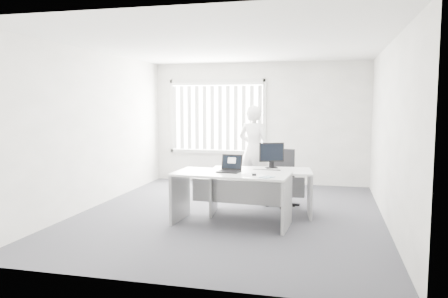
% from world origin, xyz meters
% --- Properties ---
extents(ground, '(6.00, 6.00, 0.00)m').
position_xyz_m(ground, '(0.00, 0.00, 0.00)').
color(ground, '#48484E').
rests_on(ground, ground).
extents(wall_back, '(5.00, 0.02, 2.80)m').
position_xyz_m(wall_back, '(0.00, 3.00, 1.40)').
color(wall_back, white).
rests_on(wall_back, ground).
extents(wall_front, '(5.00, 0.02, 2.80)m').
position_xyz_m(wall_front, '(0.00, -3.00, 1.40)').
color(wall_front, white).
rests_on(wall_front, ground).
extents(wall_left, '(0.02, 6.00, 2.80)m').
position_xyz_m(wall_left, '(-2.50, 0.00, 1.40)').
color(wall_left, white).
rests_on(wall_left, ground).
extents(wall_right, '(0.02, 6.00, 2.80)m').
position_xyz_m(wall_right, '(2.50, 0.00, 1.40)').
color(wall_right, white).
rests_on(wall_right, ground).
extents(ceiling, '(5.00, 6.00, 0.02)m').
position_xyz_m(ceiling, '(0.00, 0.00, 2.80)').
color(ceiling, silver).
rests_on(ceiling, wall_back).
extents(window, '(2.32, 0.06, 1.76)m').
position_xyz_m(window, '(-1.00, 2.96, 1.55)').
color(window, beige).
rests_on(window, wall_back).
extents(blinds, '(2.20, 0.10, 1.50)m').
position_xyz_m(blinds, '(-1.00, 2.90, 1.52)').
color(blinds, white).
rests_on(blinds, wall_back).
extents(desk_near, '(1.81, 0.94, 0.80)m').
position_xyz_m(desk_near, '(0.17, -0.61, 0.58)').
color(desk_near, silver).
rests_on(desk_near, ground).
extents(desk_far, '(1.74, 0.96, 0.76)m').
position_xyz_m(desk_far, '(0.52, 0.10, 0.55)').
color(desk_far, silver).
rests_on(desk_far, ground).
extents(office_chair, '(0.65, 0.65, 1.02)m').
position_xyz_m(office_chair, '(0.77, 0.85, 0.32)').
color(office_chair, black).
rests_on(office_chair, ground).
extents(person, '(0.75, 0.58, 1.82)m').
position_xyz_m(person, '(0.09, 1.81, 0.91)').
color(person, silver).
rests_on(person, ground).
extents(laptop, '(0.37, 0.34, 0.26)m').
position_xyz_m(laptop, '(0.12, -0.57, 0.93)').
color(laptop, black).
rests_on(laptop, desk_near).
extents(paper_sheet, '(0.33, 0.24, 0.00)m').
position_xyz_m(paper_sheet, '(0.53, -0.77, 0.80)').
color(paper_sheet, white).
rests_on(paper_sheet, desk_near).
extents(mouse, '(0.08, 0.11, 0.04)m').
position_xyz_m(mouse, '(0.55, -0.77, 0.83)').
color(mouse, silver).
rests_on(mouse, paper_sheet).
extents(booklet, '(0.23, 0.25, 0.01)m').
position_xyz_m(booklet, '(0.76, -0.90, 0.81)').
color(booklet, white).
rests_on(booklet, desk_near).
extents(keyboard, '(0.46, 0.16, 0.02)m').
position_xyz_m(keyboard, '(0.63, -0.05, 0.77)').
color(keyboard, black).
rests_on(keyboard, desk_far).
extents(monitor, '(0.45, 0.30, 0.44)m').
position_xyz_m(monitor, '(0.66, 0.34, 0.98)').
color(monitor, black).
rests_on(monitor, desk_far).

